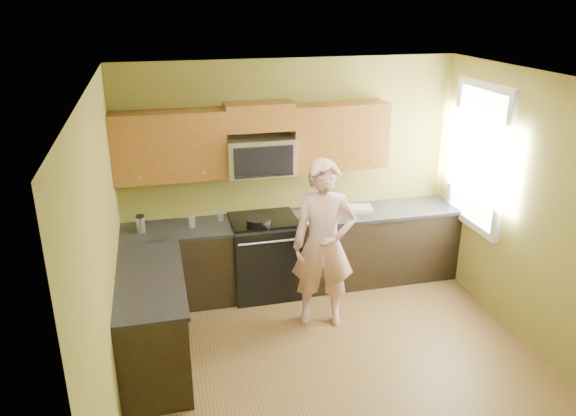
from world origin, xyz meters
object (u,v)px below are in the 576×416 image
object	(u,v)px
woman	(324,245)
frying_pan	(259,223)
stove	(264,256)
microwave	(260,174)
travel_mug	(142,232)
butter_tub	(332,221)

from	to	relation	value
woman	frying_pan	bearing A→B (deg)	145.27
stove	microwave	xyz separation A→B (m)	(0.00, 0.12, 0.97)
woman	travel_mug	xyz separation A→B (m)	(-1.85, 0.78, 0.01)
stove	woman	distance (m)	1.02
stove	microwave	size ratio (longest dim) A/B	1.25
frying_pan	microwave	bearing A→B (deg)	61.90
frying_pan	woman	bearing A→B (deg)	-59.30
frying_pan	butter_tub	distance (m)	0.85
stove	travel_mug	world-z (taller)	travel_mug
stove	frying_pan	distance (m)	0.50
microwave	butter_tub	world-z (taller)	microwave
microwave	frying_pan	world-z (taller)	microwave
stove	microwave	bearing A→B (deg)	90.00
microwave	travel_mug	world-z (taller)	microwave
microwave	woman	size ratio (longest dim) A/B	0.42
travel_mug	microwave	bearing A→B (deg)	5.22
stove	microwave	world-z (taller)	microwave
woman	travel_mug	bearing A→B (deg)	171.46
microwave	butter_tub	size ratio (longest dim) A/B	5.97
microwave	stove	bearing A→B (deg)	-90.00
woman	travel_mug	distance (m)	2.00
butter_tub	microwave	bearing A→B (deg)	158.33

